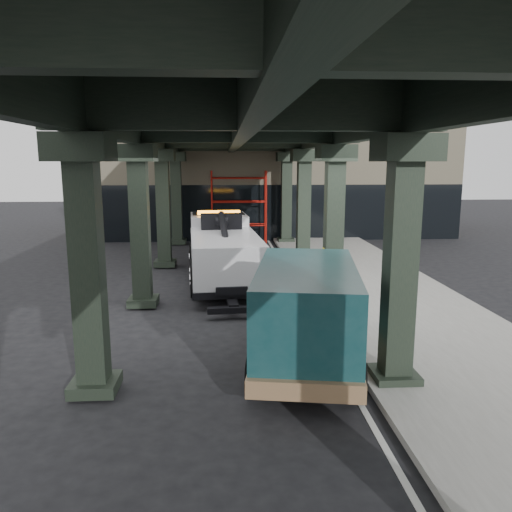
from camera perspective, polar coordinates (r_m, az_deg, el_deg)
name	(u,v)px	position (r m, az deg, el deg)	size (l,w,h in m)	color
ground	(255,325)	(14.11, -0.12, -7.85)	(90.00, 90.00, 0.00)	black
sidewalk	(389,300)	(16.83, 14.98, -4.86)	(5.00, 40.00, 0.15)	gray
lane_stripe	(304,303)	(16.19, 5.48, -5.42)	(0.12, 38.00, 0.01)	silver
viaduct	(237,129)	(15.38, -2.14, 14.33)	(7.40, 32.00, 6.40)	black
building	(266,169)	(33.47, 1.20, 9.89)	(22.00, 10.00, 8.00)	#C6B793
scaffolding	(239,205)	(28.10, -1.97, 5.86)	(3.08, 0.88, 4.00)	#AD160D
tow_truck	(222,248)	(18.86, -3.89, 0.96)	(2.87, 8.28, 2.67)	black
towed_van	(306,310)	(11.28, 5.78, -6.14)	(3.06, 5.93, 2.30)	#103639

